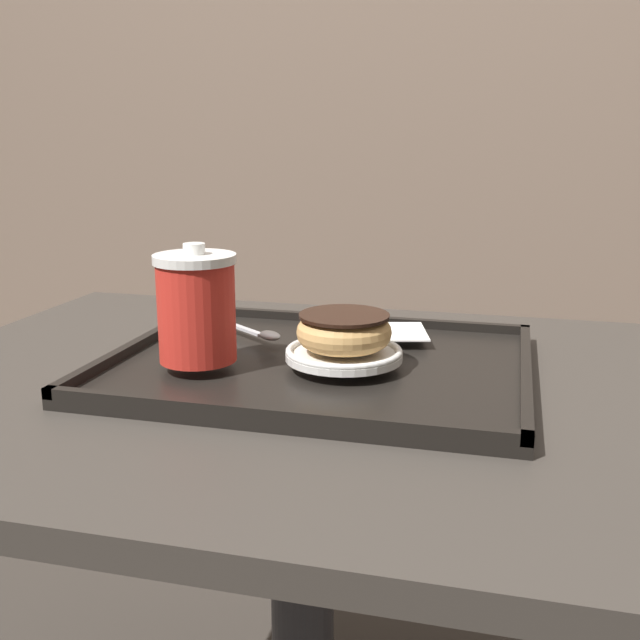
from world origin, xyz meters
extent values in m
cube|color=#7A6656|center=(0.00, 1.10, 1.20)|extent=(8.00, 0.05, 2.40)
cube|color=#38332D|center=(0.00, 0.00, 0.69)|extent=(1.00, 0.76, 0.03)
cube|color=black|center=(0.02, 0.03, 0.71)|extent=(0.49, 0.40, 0.01)
cube|color=black|center=(0.02, -0.16, 0.72)|extent=(0.49, 0.01, 0.01)
cube|color=black|center=(0.02, 0.22, 0.72)|extent=(0.49, 0.01, 0.01)
cube|color=black|center=(-0.22, 0.03, 0.72)|extent=(0.01, 0.40, 0.01)
cube|color=black|center=(0.25, 0.03, 0.72)|extent=(0.01, 0.40, 0.01)
cube|color=white|center=(0.07, 0.14, 0.73)|extent=(0.13, 0.12, 0.00)
cylinder|color=red|center=(-0.11, -0.04, 0.78)|extent=(0.09, 0.09, 0.11)
cylinder|color=white|center=(-0.11, -0.04, 0.84)|extent=(0.09, 0.09, 0.01)
cylinder|color=white|center=(-0.11, -0.04, 0.85)|extent=(0.02, 0.02, 0.01)
cylinder|color=white|center=(0.05, 0.01, 0.73)|extent=(0.14, 0.14, 0.01)
torus|color=white|center=(0.05, 0.01, 0.73)|extent=(0.14, 0.14, 0.01)
torus|color=tan|center=(0.05, 0.01, 0.76)|extent=(0.11, 0.11, 0.04)
cylinder|color=black|center=(0.05, 0.01, 0.78)|extent=(0.10, 0.10, 0.00)
ellipsoid|color=silver|center=(-0.06, 0.07, 0.73)|extent=(0.04, 0.04, 0.01)
cube|color=silver|center=(-0.12, 0.11, 0.73)|extent=(0.10, 0.07, 0.00)
camera|label=1|loc=(0.23, -0.80, 0.98)|focal=42.00mm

